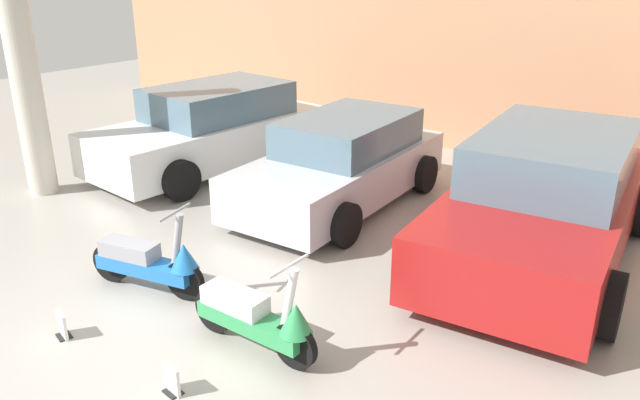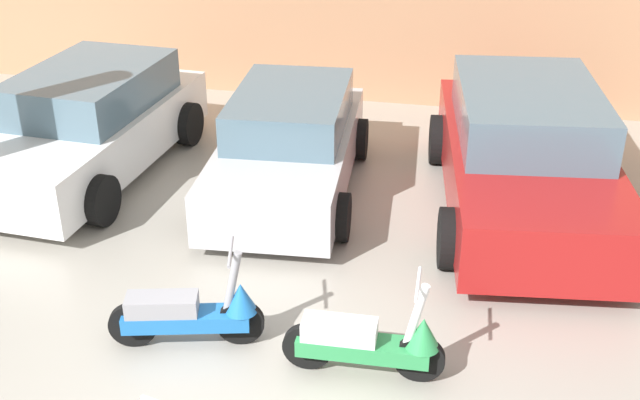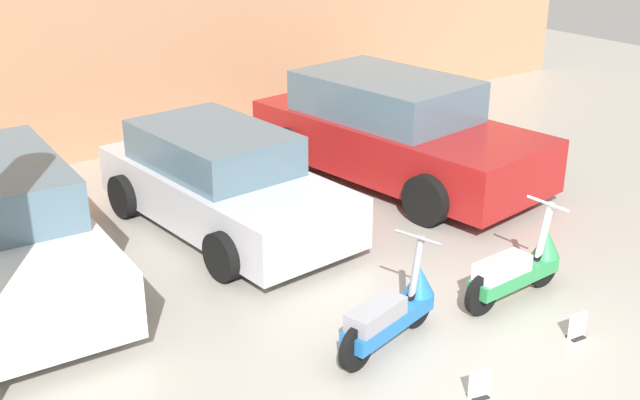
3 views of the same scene
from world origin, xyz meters
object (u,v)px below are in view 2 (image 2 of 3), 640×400
Objects in this scene: car_rear_left at (88,125)px; car_rear_right at (525,155)px; car_rear_center at (289,145)px; scooter_front_right at (370,341)px; scooter_front_left at (193,312)px.

car_rear_right is (5.60, 0.10, 0.06)m from car_rear_left.
car_rear_left is at bearing -94.03° from car_rear_center.
car_rear_center is at bearing -95.68° from car_rear_right.
scooter_front_right is 3.75m from car_rear_right.
scooter_front_right is at bearing 20.57° from car_rear_center.
car_rear_left is 0.90× the size of car_rear_right.
car_rear_left is 1.08× the size of car_rear_center.
car_rear_right is at bearing 87.24° from car_rear_center.
car_rear_center reaches higher than scooter_front_left.
car_rear_left is at bearing 139.37° from scooter_front_right.
car_rear_center reaches higher than scooter_front_right.
scooter_front_right is 5.50m from car_rear_left.
car_rear_left reaches higher than car_rear_center.
scooter_front_left is 4.26m from car_rear_left.
car_rear_right reaches higher than car_rear_left.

